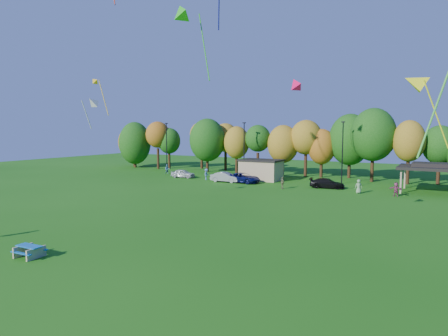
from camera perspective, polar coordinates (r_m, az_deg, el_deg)
The scene contains 20 objects.
ground at distance 25.73m, azimuth -9.65°, elevation -12.57°, with size 160.00×160.00×0.00m, color #19600F.
tree_line at distance 66.54m, azimuth 15.12°, elevation 3.62°, with size 93.57×10.55×11.15m.
lamp_posts at distance 60.51m, azimuth 16.56°, elevation 2.44°, with size 64.50×0.25×9.09m.
utility_building at distance 62.68m, azimuth 5.31°, elevation -0.24°, with size 6.30×4.30×3.25m.
pavilion at distance 56.12m, azimuth 27.83°, elevation 0.08°, with size 8.20×6.20×3.77m.
picnic_table at distance 28.19m, azimuth -26.03°, elevation -10.53°, with size 1.77×1.49×0.74m.
car_a at distance 65.90m, azimuth -5.88°, elevation -0.79°, with size 1.62×4.03×1.37m, color silver.
car_b at distance 60.13m, azimuth 0.23°, elevation -1.31°, with size 1.60×4.58×1.51m, color #97979C.
car_c at distance 59.38m, azimuth 2.72°, elevation -1.42°, with size 2.45×5.32×1.48m, color #0D124E.
car_d at distance 55.75m, azimuth 14.51°, elevation -2.13°, with size 1.87×4.61×1.34m, color black.
far_person_0 at distance 52.30m, azimuth 18.67°, elevation -2.51°, with size 0.86×0.56×1.75m, color #7AA16E.
far_person_1 at distance 51.63m, azimuth 23.35°, elevation -2.81°, with size 1.58×0.50×1.70m, color #8B395D.
far_person_2 at distance 71.78m, azimuth -8.13°, elevation -0.18°, with size 0.81×0.63×1.67m, color #528FB5.
far_person_3 at distance 62.95m, azimuth -2.53°, elevation -0.90°, with size 1.13×0.65×1.75m, color #5784C0.
far_person_4 at distance 53.90m, azimuth 8.36°, elevation -2.10°, with size 0.97×0.40×1.65m, color olive.
kite_1 at distance 30.66m, azimuth 10.19°, elevation 11.79°, with size 1.66×1.58×1.31m.
kite_2 at distance 56.59m, azimuth -17.97°, elevation 11.64°, with size 3.05×1.03×5.24m.
kite_3 at distance 39.85m, azimuth -6.06°, elevation 21.30°, with size 4.21×3.30×7.58m.
kite_5 at distance 42.84m, azimuth -18.29°, elevation 8.94°, with size 1.26×2.25×3.52m.
kite_12 at distance 31.77m, azimuth 25.53°, elevation 10.90°, with size 3.47×1.75×5.64m.
Camera 1 is at (15.53, -18.90, 7.99)m, focal length 32.00 mm.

